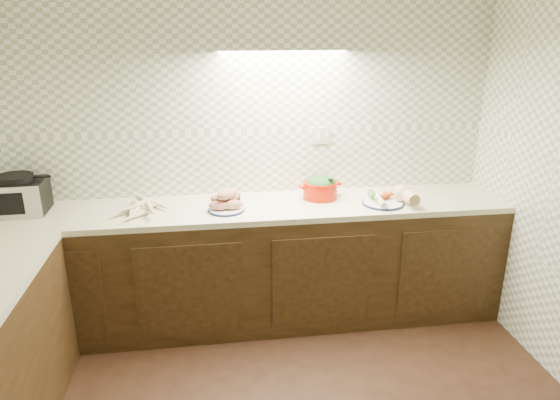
{
  "coord_description": "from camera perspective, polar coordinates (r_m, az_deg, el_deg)",
  "views": [
    {
      "loc": [
        -0.27,
        -1.77,
        2.08
      ],
      "look_at": [
        0.16,
        1.25,
        1.02
      ],
      "focal_mm": 32.0,
      "sensor_mm": 36.0,
      "label": 1
    }
  ],
  "objects": [
    {
      "name": "room",
      "position": [
        1.85,
        0.51,
        4.97
      ],
      "size": [
        3.6,
        3.6,
        2.6
      ],
      "color": "black",
      "rests_on": "ground"
    },
    {
      "name": "counter",
      "position": [
        2.97,
        -15.22,
        -14.85
      ],
      "size": [
        3.6,
        3.6,
        0.9
      ],
      "color": "black",
      "rests_on": "ground"
    },
    {
      "name": "toaster_oven",
      "position": [
        3.75,
        -27.85,
        0.47
      ],
      "size": [
        0.37,
        0.29,
        0.26
      ],
      "rotation": [
        0.0,
        0.0,
        0.03
      ],
      "color": "black",
      "rests_on": "counter"
    },
    {
      "name": "parsnip_pile",
      "position": [
        3.45,
        -16.01,
        -1.07
      ],
      "size": [
        0.4,
        0.36,
        0.08
      ],
      "color": "beige",
      "rests_on": "counter"
    },
    {
      "name": "sweet_potato_plate",
      "position": [
        3.39,
        -6.19,
        -0.24
      ],
      "size": [
        0.25,
        0.25,
        0.15
      ],
      "rotation": [
        0.0,
        0.0,
        0.1
      ],
      "color": "#111646",
      "rests_on": "counter"
    },
    {
      "name": "onion_bowl",
      "position": [
        3.58,
        -5.62,
        0.44
      ],
      "size": [
        0.13,
        0.13,
        0.1
      ],
      "color": "black",
      "rests_on": "counter"
    },
    {
      "name": "dutch_oven",
      "position": [
        3.63,
        4.62,
        1.5
      ],
      "size": [
        0.31,
        0.3,
        0.17
      ],
      "rotation": [
        0.0,
        0.0,
        0.22
      ],
      "color": "#B81300",
      "rests_on": "counter"
    },
    {
      "name": "veg_plate",
      "position": [
        3.6,
        12.65,
        0.35
      ],
      "size": [
        0.36,
        0.3,
        0.13
      ],
      "rotation": [
        0.0,
        0.0,
        -0.11
      ],
      "color": "#111646",
      "rests_on": "counter"
    }
  ]
}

